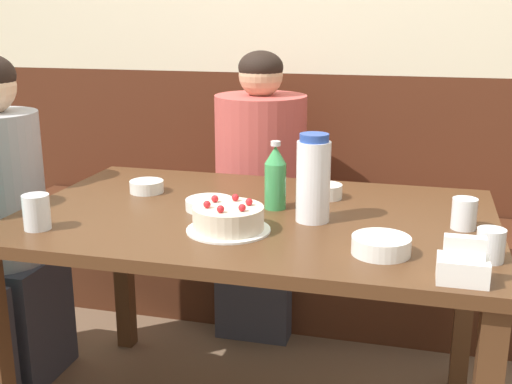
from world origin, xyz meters
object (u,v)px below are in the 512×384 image
Objects in this scene: glass_tumbler_short at (464,214)px; birthday_cake at (228,219)px; person_pale_blue_shirt at (2,231)px; bowl_soup_white at (147,186)px; soju_bottle at (275,177)px; napkin_holder at (463,265)px; glass_water_tall at (491,245)px; water_pitcher at (313,179)px; person_grey_tee at (261,198)px; glass_shot_small at (37,212)px; bowl_sauce_shallow at (209,205)px; bench_seat at (304,267)px; bowl_rice_small at (381,245)px; bowl_side_dish at (326,191)px.

birthday_cake is at bearing -163.59° from glass_tumbler_short.
bowl_soup_white is at bearing 3.70° from person_pale_blue_shirt.
person_pale_blue_shirt is (-1.00, 0.03, -0.27)m from soju_bottle.
glass_water_tall is at bearing 64.51° from napkin_holder.
glass_tumbler_short is (-0.05, 0.23, 0.00)m from glass_water_tall.
bowl_soup_white is (-0.58, 0.16, -0.10)m from water_pitcher.
person_grey_tee is at bearing 114.88° from water_pitcher.
glass_shot_small reaches higher than bowl_soup_white.
napkin_holder is 0.80m from bowl_sauce_shallow.
bench_seat is 27.41× the size of glass_shot_small.
birthday_cake is 0.27m from water_pitcher.
glass_water_tall is (0.46, -0.20, -0.08)m from water_pitcher.
napkin_holder reaches higher than birthday_cake.
soju_bottle reaches higher than bowl_soup_white.
bench_seat is 1.14m from birthday_cake.
birthday_cake is at bearing -107.57° from soju_bottle.
napkin_holder is 1.38× the size of glass_water_tall.
birthday_cake is at bearing 170.22° from bowl_rice_small.
birthday_cake is 0.20× the size of person_pale_blue_shirt.
birthday_cake is 2.67× the size of glass_tumbler_short.
glass_tumbler_short reaches higher than bowl_soup_white.
glass_water_tall is 0.83× the size of glass_shot_small.
water_pitcher reaches higher than glass_shot_small.
napkin_holder is 1.31m from person_grey_tee.
person_pale_blue_shirt is at bearing -176.30° from bowl_soup_white.
bench_seat is 2.28× the size of person_grey_tee.
napkin_holder is at bearing 34.25° from person_grey_tee.
napkin_holder is 0.09× the size of person_pale_blue_shirt.
bowl_side_dish is at bearing 153.25° from glass_tumbler_short.
bowl_soup_white is at bearing 152.97° from bowl_sauce_shallow.
person_pale_blue_shirt is at bearing 176.71° from glass_tumbler_short.
water_pitcher is at bearing 133.76° from bowl_rice_small.
glass_shot_small is at bearing -148.80° from soju_bottle.
birthday_cake is at bearing 175.43° from glass_water_tall.
soju_bottle is 0.21m from bowl_sauce_shallow.
birthday_cake reaches higher than bowl_sauce_shallow.
person_grey_tee is at bearing 137.22° from glass_tumbler_short.
person_pale_blue_shirt is (-1.33, 0.34, -0.19)m from bowl_rice_small.
bowl_soup_white is at bearing -22.94° from person_grey_tee.
bench_seat is 2.26× the size of person_pale_blue_shirt.
bowl_side_dish is at bearing 8.08° from bowl_soup_white.
soju_bottle is 2.41× the size of glass_tumbler_short.
person_pale_blue_shirt reaches higher than glass_tumbler_short.
soju_bottle is 1.43× the size of bowl_sauce_shallow.
bowl_rice_small is (0.38, -1.08, 0.52)m from bench_seat.
person_grey_tee reaches higher than glass_water_tall.
soju_bottle is at bearing -1.92° from person_pale_blue_shirt.
glass_water_tall is 1.63m from person_pale_blue_shirt.
bowl_rice_small is at bearing -175.98° from glass_water_tall.
glass_shot_small is at bearing 175.86° from napkin_holder.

